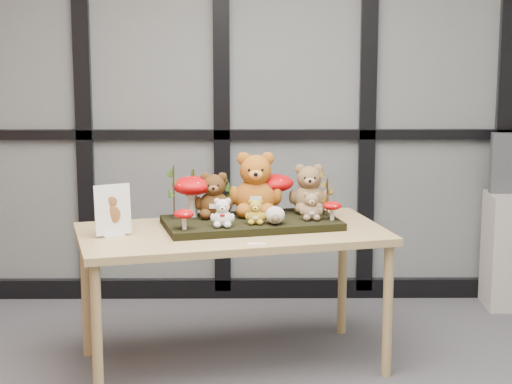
{
  "coord_description": "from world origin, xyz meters",
  "views": [
    {
      "loc": [
        -0.29,
        -3.23,
        1.77
      ],
      "look_at": [
        -0.25,
        1.26,
        0.92
      ],
      "focal_mm": 65.0,
      "sensor_mm": 36.0,
      "label": 1
    }
  ],
  "objects_px": {
    "bear_small_yellow": "(255,210)",
    "bear_beige_small": "(311,205)",
    "bear_brown_medium": "(214,193)",
    "mushroom_front_right": "(332,210)",
    "bear_pooh_yellow": "(256,180)",
    "mushroom_front_left": "(184,218)",
    "mushroom_back_right": "(274,191)",
    "mushroom_back_left": "(193,194)",
    "bear_white_bow": "(222,211)",
    "bear_tan_back": "(309,186)",
    "plush_cream_hedgehog": "(275,214)",
    "diorama_tray": "(251,223)",
    "sign_holder": "(113,213)",
    "display_table": "(232,243)"
  },
  "relations": [
    {
      "from": "bear_small_yellow",
      "to": "bear_beige_small",
      "type": "relative_size",
      "value": 0.88
    },
    {
      "from": "bear_brown_medium",
      "to": "mushroom_front_right",
      "type": "xyz_separation_m",
      "value": [
        0.6,
        -0.08,
        -0.08
      ]
    },
    {
      "from": "bear_pooh_yellow",
      "to": "mushroom_front_left",
      "type": "bearing_deg",
      "value": -150.05
    },
    {
      "from": "mushroom_back_right",
      "to": "mushroom_back_left",
      "type": "bearing_deg",
      "value": -166.35
    },
    {
      "from": "bear_white_bow",
      "to": "bear_small_yellow",
      "type": "bearing_deg",
      "value": 6.06
    },
    {
      "from": "bear_white_bow",
      "to": "mushroom_front_right",
      "type": "bearing_deg",
      "value": 0.57
    },
    {
      "from": "bear_tan_back",
      "to": "plush_cream_hedgehog",
      "type": "height_order",
      "value": "bear_tan_back"
    },
    {
      "from": "bear_small_yellow",
      "to": "mushroom_front_left",
      "type": "bearing_deg",
      "value": -175.07
    },
    {
      "from": "diorama_tray",
      "to": "plush_cream_hedgehog",
      "type": "relative_size",
      "value": 8.87
    },
    {
      "from": "bear_pooh_yellow",
      "to": "bear_beige_small",
      "type": "relative_size",
      "value": 2.32
    },
    {
      "from": "bear_pooh_yellow",
      "to": "plush_cream_hedgehog",
      "type": "height_order",
      "value": "bear_pooh_yellow"
    },
    {
      "from": "bear_brown_medium",
      "to": "bear_white_bow",
      "type": "distance_m",
      "value": 0.23
    },
    {
      "from": "bear_brown_medium",
      "to": "bear_beige_small",
      "type": "distance_m",
      "value": 0.5
    },
    {
      "from": "diorama_tray",
      "to": "bear_tan_back",
      "type": "height_order",
      "value": "bear_tan_back"
    },
    {
      "from": "mushroom_back_left",
      "to": "mushroom_back_right",
      "type": "height_order",
      "value": "mushroom_back_left"
    },
    {
      "from": "bear_tan_back",
      "to": "mushroom_front_left",
      "type": "relative_size",
      "value": 2.57
    },
    {
      "from": "bear_tan_back",
      "to": "bear_beige_small",
      "type": "relative_size",
      "value": 1.79
    },
    {
      "from": "mushroom_front_left",
      "to": "bear_beige_small",
      "type": "bearing_deg",
      "value": 18.65
    },
    {
      "from": "bear_brown_medium",
      "to": "bear_tan_back",
      "type": "distance_m",
      "value": 0.51
    },
    {
      "from": "sign_holder",
      "to": "mushroom_front_left",
      "type": "bearing_deg",
      "value": -26.91
    },
    {
      "from": "mushroom_front_left",
      "to": "mushroom_back_left",
      "type": "bearing_deg",
      "value": 85.09
    },
    {
      "from": "plush_cream_hedgehog",
      "to": "mushroom_back_right",
      "type": "xyz_separation_m",
      "value": [
        0.0,
        0.28,
        0.06
      ]
    },
    {
      "from": "bear_tan_back",
      "to": "mushroom_back_left",
      "type": "distance_m",
      "value": 0.62
    },
    {
      "from": "bear_pooh_yellow",
      "to": "bear_brown_medium",
      "type": "height_order",
      "value": "bear_pooh_yellow"
    },
    {
      "from": "mushroom_back_right",
      "to": "bear_tan_back",
      "type": "bearing_deg",
      "value": 4.23
    },
    {
      "from": "bear_small_yellow",
      "to": "mushroom_back_left",
      "type": "height_order",
      "value": "mushroom_back_left"
    },
    {
      "from": "display_table",
      "to": "bear_beige_small",
      "type": "height_order",
      "value": "bear_beige_small"
    },
    {
      "from": "mushroom_back_left",
      "to": "mushroom_front_left",
      "type": "bearing_deg",
      "value": -94.91
    },
    {
      "from": "display_table",
      "to": "mushroom_back_right",
      "type": "bearing_deg",
      "value": 35.51
    },
    {
      "from": "mushroom_front_left",
      "to": "sign_holder",
      "type": "bearing_deg",
      "value": 177.68
    },
    {
      "from": "display_table",
      "to": "bear_beige_small",
      "type": "distance_m",
      "value": 0.45
    },
    {
      "from": "bear_tan_back",
      "to": "bear_small_yellow",
      "type": "bearing_deg",
      "value": -148.41
    },
    {
      "from": "bear_beige_small",
      "to": "mushroom_back_left",
      "type": "height_order",
      "value": "mushroom_back_left"
    },
    {
      "from": "diorama_tray",
      "to": "bear_tan_back",
      "type": "relative_size",
      "value": 3.13
    },
    {
      "from": "mushroom_back_right",
      "to": "plush_cream_hedgehog",
      "type": "bearing_deg",
      "value": -90.8
    },
    {
      "from": "bear_tan_back",
      "to": "bear_small_yellow",
      "type": "distance_m",
      "value": 0.41
    },
    {
      "from": "mushroom_front_right",
      "to": "sign_holder",
      "type": "xyz_separation_m",
      "value": [
        -1.09,
        -0.19,
        0.02
      ]
    },
    {
      "from": "bear_pooh_yellow",
      "to": "mushroom_back_left",
      "type": "xyz_separation_m",
      "value": [
        -0.32,
        -0.04,
        -0.07
      ]
    },
    {
      "from": "bear_white_bow",
      "to": "mushroom_back_left",
      "type": "relative_size",
      "value": 0.68
    },
    {
      "from": "mushroom_front_right",
      "to": "bear_tan_back",
      "type": "bearing_deg",
      "value": 117.17
    },
    {
      "from": "bear_beige_small",
      "to": "mushroom_back_left",
      "type": "xyz_separation_m",
      "value": [
        -0.61,
        0.08,
        0.04
      ]
    },
    {
      "from": "bear_pooh_yellow",
      "to": "mushroom_front_right",
      "type": "height_order",
      "value": "bear_pooh_yellow"
    },
    {
      "from": "bear_brown_medium",
      "to": "bear_white_bow",
      "type": "bearing_deg",
      "value": -91.08
    },
    {
      "from": "bear_tan_back",
      "to": "mushroom_back_right",
      "type": "relative_size",
      "value": 1.25
    },
    {
      "from": "plush_cream_hedgehog",
      "to": "mushroom_back_left",
      "type": "bearing_deg",
      "value": 143.03
    },
    {
      "from": "mushroom_front_right",
      "to": "sign_holder",
      "type": "distance_m",
      "value": 1.1
    },
    {
      "from": "sign_holder",
      "to": "plush_cream_hedgehog",
      "type": "bearing_deg",
      "value": -17.46
    },
    {
      "from": "bear_small_yellow",
      "to": "sign_holder",
      "type": "height_order",
      "value": "sign_holder"
    },
    {
      "from": "display_table",
      "to": "bear_beige_small",
      "type": "relative_size",
      "value": 10.63
    },
    {
      "from": "mushroom_back_left",
      "to": "mushroom_front_right",
      "type": "bearing_deg",
      "value": -7.15
    }
  ]
}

